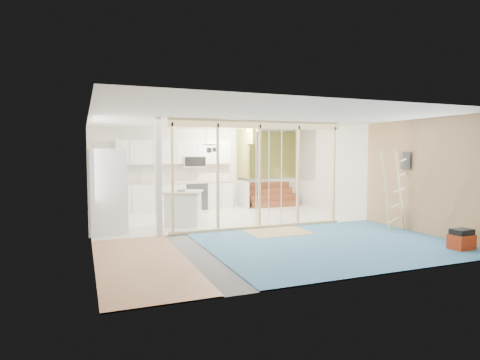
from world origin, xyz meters
name	(u,v)px	position (x,y,z in m)	size (l,w,h in m)	color
room	(248,175)	(0.00, 0.00, 1.30)	(7.01, 8.01, 2.61)	slate
floor_overlays	(250,229)	(0.07, 0.06, 0.01)	(7.00, 8.00, 0.03)	silver
stud_frame	(238,163)	(-0.24, 0.00, 1.59)	(4.66, 0.14, 2.60)	beige
base_cabinets	(155,198)	(-1.61, 3.36, 0.47)	(4.45, 2.24, 0.93)	white
upper_cabinets	(177,153)	(-0.84, 3.82, 1.82)	(3.60, 0.41, 0.85)	white
green_partition	(262,179)	(2.04, 3.66, 0.94)	(2.25, 1.51, 2.60)	olive
pot_rack	(211,147)	(-0.31, 1.89, 2.00)	(0.52, 0.52, 0.72)	black
sheathing_panel	(427,177)	(3.48, -2.00, 1.30)	(0.02, 4.00, 2.60)	tan
electrical_panel	(406,161)	(3.43, -1.40, 1.65)	(0.04, 0.30, 0.40)	#36363B
ceiling_light	(252,130)	(1.40, 3.00, 2.54)	(0.32, 0.32, 0.08)	#FFEABF
fridge	(108,191)	(-3.11, 0.79, 0.96)	(0.86, 0.83, 1.92)	white
island	(183,208)	(-1.29, 1.10, 0.44)	(1.18, 1.18, 0.88)	white
bowl	(181,190)	(-1.37, 1.03, 0.91)	(0.24, 0.24, 0.06)	silver
soap_bottle_a	(142,177)	(-1.97, 3.67, 1.10)	(0.13, 0.13, 0.33)	silver
soap_bottle_b	(224,177)	(0.70, 3.72, 1.02)	(0.08, 0.08, 0.18)	white
toolbox	(462,240)	(3.00, -3.31, 0.19)	(0.43, 0.33, 0.40)	#962A0D
ladder	(394,191)	(3.07, -1.45, 0.95)	(1.00, 0.14, 1.86)	#D4C782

